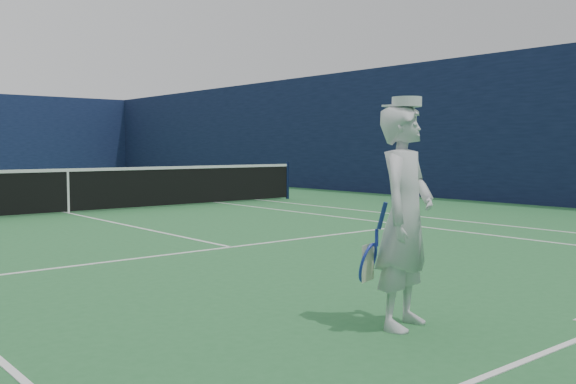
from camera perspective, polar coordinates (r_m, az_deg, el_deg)
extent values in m
plane|color=#286A36|center=(15.23, -18.92, -1.80)|extent=(80.00, 80.00, 0.00)
cube|color=white|center=(17.91, -2.29, -0.73)|extent=(0.06, 23.83, 0.01)
cube|color=white|center=(17.11, -5.94, -0.97)|extent=(0.06, 23.77, 0.01)
cube|color=white|center=(9.56, -5.11, -4.91)|extent=(8.23, 0.06, 0.01)
cube|color=white|center=(15.23, -18.92, -1.78)|extent=(0.06, 12.80, 0.01)
cube|color=#0D1533|center=(20.91, 7.61, 5.39)|extent=(0.12, 36.12, 4.00)
cylinder|color=#141E4C|center=(18.44, -0.05, 1.06)|extent=(0.09, 0.09, 1.07)
cube|color=black|center=(15.19, -18.96, 0.08)|extent=(12.79, 0.02, 0.92)
cube|color=white|center=(15.16, -19.01, 1.85)|extent=(12.79, 0.04, 0.07)
cube|color=white|center=(15.19, -18.96, -0.03)|extent=(0.05, 0.03, 0.94)
imported|color=silver|center=(5.32, 10.39, -2.20)|extent=(0.77, 0.62, 1.83)
cylinder|color=white|center=(5.30, 10.51, 7.88)|extent=(0.24, 0.24, 0.08)
cube|color=white|center=(5.35, 9.21, 7.54)|extent=(0.20, 0.15, 0.02)
cylinder|color=navy|center=(5.09, 8.38, -2.10)|extent=(0.06, 0.10, 0.22)
cube|color=#1F30AA|center=(5.15, 7.89, -4.04)|extent=(0.03, 0.03, 0.14)
torus|color=#1F30AA|center=(5.19, 7.13, -6.25)|extent=(0.31, 0.19, 0.29)
cube|color=beige|center=(5.19, 7.13, -6.25)|extent=(0.21, 0.07, 0.30)
sphere|color=#B9D718|center=(5.59, 10.44, -0.96)|extent=(0.07, 0.07, 0.07)
sphere|color=#B9D718|center=(5.63, 10.42, -0.61)|extent=(0.07, 0.07, 0.07)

